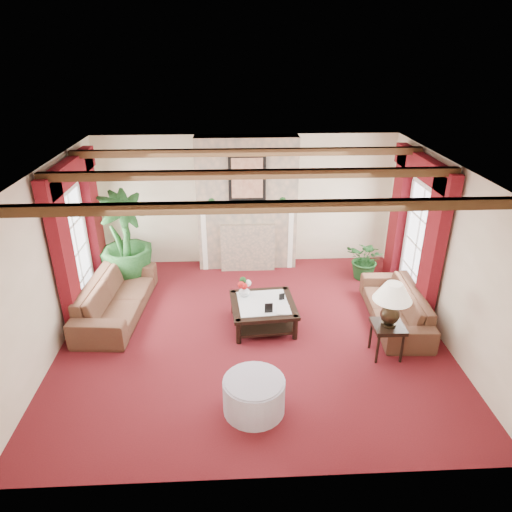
{
  "coord_description": "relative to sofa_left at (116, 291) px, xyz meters",
  "views": [
    {
      "loc": [
        -0.26,
        -6.21,
        4.29
      ],
      "look_at": [
        0.07,
        0.4,
        1.2
      ],
      "focal_mm": 32.0,
      "sensor_mm": 36.0,
      "label": 1
    }
  ],
  "objects": [
    {
      "name": "floor",
      "position": [
        2.32,
        -0.71,
        -0.44
      ],
      "size": [
        6.0,
        6.0,
        0.0
      ],
      "primitive_type": "plane",
      "color": "#440C13",
      "rests_on": "ground"
    },
    {
      "name": "ceiling",
      "position": [
        2.32,
        -0.71,
        2.26
      ],
      "size": [
        6.0,
        6.0,
        0.0
      ],
      "primitive_type": "plane",
      "rotation": [
        3.14,
        0.0,
        0.0
      ],
      "color": "white",
      "rests_on": "floor"
    },
    {
      "name": "back_wall",
      "position": [
        2.32,
        2.04,
        0.91
      ],
      "size": [
        6.0,
        0.02,
        2.7
      ],
      "primitive_type": "cube",
      "color": "beige",
      "rests_on": "ground"
    },
    {
      "name": "left_wall",
      "position": [
        -0.68,
        -0.71,
        0.91
      ],
      "size": [
        0.02,
        5.5,
        2.7
      ],
      "primitive_type": "cube",
      "color": "beige",
      "rests_on": "ground"
    },
    {
      "name": "right_wall",
      "position": [
        5.32,
        -0.71,
        0.91
      ],
      "size": [
        0.02,
        5.5,
        2.7
      ],
      "primitive_type": "cube",
      "color": "beige",
      "rests_on": "ground"
    },
    {
      "name": "ceiling_beams",
      "position": [
        2.32,
        -0.71,
        2.2
      ],
      "size": [
        6.0,
        3.0,
        0.12
      ],
      "primitive_type": null,
      "color": "#362211",
      "rests_on": "ceiling"
    },
    {
      "name": "fireplace",
      "position": [
        2.32,
        1.84,
        2.26
      ],
      "size": [
        2.0,
        0.52,
        2.7
      ],
      "primitive_type": null,
      "color": "tan",
      "rests_on": "ground"
    },
    {
      "name": "french_door_left",
      "position": [
        -0.65,
        0.29,
        1.69
      ],
      "size": [
        0.1,
        1.1,
        2.16
      ],
      "primitive_type": null,
      "color": "white",
      "rests_on": "ground"
    },
    {
      "name": "french_door_right",
      "position": [
        5.29,
        0.29,
        1.69
      ],
      "size": [
        0.1,
        1.1,
        2.16
      ],
      "primitive_type": null,
      "color": "white",
      "rests_on": "ground"
    },
    {
      "name": "curtains_left",
      "position": [
        -0.54,
        0.29,
        2.11
      ],
      "size": [
        0.2,
        2.4,
        2.55
      ],
      "primitive_type": null,
      "color": "#520B0E",
      "rests_on": "ground"
    },
    {
      "name": "curtains_right",
      "position": [
        5.18,
        0.29,
        2.11
      ],
      "size": [
        0.2,
        2.4,
        2.55
      ],
      "primitive_type": null,
      "color": "#520B0E",
      "rests_on": "ground"
    },
    {
      "name": "sofa_left",
      "position": [
        0.0,
        0.0,
        0.0
      ],
      "size": [
        2.37,
        1.02,
        0.88
      ],
      "primitive_type": "imported",
      "rotation": [
        0.0,
        0.0,
        1.49
      ],
      "color": "black",
      "rests_on": "ground"
    },
    {
      "name": "sofa_right",
      "position": [
        4.74,
        -0.46,
        -0.05
      ],
      "size": [
        2.06,
        0.8,
        0.78
      ],
      "primitive_type": "imported",
      "rotation": [
        0.0,
        0.0,
        -1.63
      ],
      "color": "black",
      "rests_on": "ground"
    },
    {
      "name": "potted_palm",
      "position": [
        -0.02,
        1.12,
        0.07
      ],
      "size": [
        2.82,
        2.83,
        1.02
      ],
      "primitive_type": "imported",
      "rotation": [
        0.0,
        0.0,
        0.7
      ],
      "color": "black",
      "rests_on": "ground"
    },
    {
      "name": "small_plant",
      "position": [
        4.65,
        1.09,
        -0.12
      ],
      "size": [
        1.56,
        1.56,
        0.65
      ],
      "primitive_type": "imported",
      "rotation": [
        0.0,
        0.0,
        -0.69
      ],
      "color": "black",
      "rests_on": "ground"
    },
    {
      "name": "coffee_table",
      "position": [
        2.5,
        -0.49,
        -0.23
      ],
      "size": [
        1.11,
        1.11,
        0.42
      ],
      "primitive_type": null,
      "rotation": [
        0.0,
        0.0,
        0.08
      ],
      "color": "black",
      "rests_on": "ground"
    },
    {
      "name": "side_table",
      "position": [
        4.29,
        -1.39,
        -0.17
      ],
      "size": [
        0.51,
        0.51,
        0.54
      ],
      "primitive_type": null,
      "rotation": [
        0.0,
        0.0,
        0.14
      ],
      "color": "black",
      "rests_on": "ground"
    },
    {
      "name": "ottoman",
      "position": [
        2.26,
        -2.43,
        -0.21
      ],
      "size": [
        0.79,
        0.79,
        0.46
      ],
      "primitive_type": "cylinder",
      "color": "#A29BB0",
      "rests_on": "ground"
    },
    {
      "name": "table_lamp",
      "position": [
        4.29,
        -1.39,
        0.45
      ],
      "size": [
        0.56,
        0.56,
        0.71
      ],
      "primitive_type": null,
      "color": "black",
      "rests_on": "side_table"
    },
    {
      "name": "flower_vase",
      "position": [
        2.2,
        -0.24,
        0.08
      ],
      "size": [
        0.23,
        0.23,
        0.19
      ],
      "primitive_type": "imported",
      "rotation": [
        0.0,
        0.0,
        -0.1
      ],
      "color": "silver",
      "rests_on": "coffee_table"
    },
    {
      "name": "book",
      "position": [
        2.7,
        -0.73,
        0.12
      ],
      "size": [
        0.21,
        0.06,
        0.29
      ],
      "primitive_type": "imported",
      "rotation": [
        0.0,
        0.0,
        -0.09
      ],
      "color": "black",
      "rests_on": "coffee_table"
    },
    {
      "name": "photo_frame_a",
      "position": [
        2.57,
        -0.79,
        0.07
      ],
      "size": [
        0.13,
        0.03,
        0.17
      ],
      "primitive_type": null,
      "rotation": [
        0.0,
        0.0,
        0.11
      ],
      "color": "black",
      "rests_on": "coffee_table"
    },
    {
      "name": "photo_frame_b",
      "position": [
        2.82,
        -0.41,
        0.04
      ],
      "size": [
        0.1,
        0.04,
        0.12
      ],
      "primitive_type": null,
      "rotation": [
        0.0,
        0.0,
        0.29
      ],
      "color": "black",
      "rests_on": "coffee_table"
    }
  ]
}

